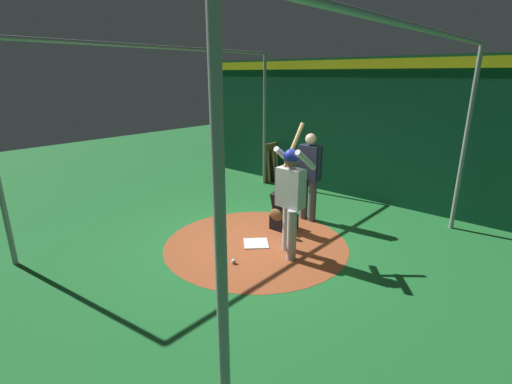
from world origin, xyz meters
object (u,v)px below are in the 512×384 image
at_px(home_plate, 256,243).
at_px(batter, 291,192).
at_px(catcher, 283,211).
at_px(bat_rack, 273,163).
at_px(umpire, 309,172).
at_px(baseball_0, 234,261).

xyz_separation_m(home_plate, batter, (-0.08, 0.65, 1.05)).
height_order(batter, catcher, batter).
height_order(batter, bat_rack, batter).
height_order(catcher, umpire, umpire).
relative_size(umpire, baseball_0, 23.69).
relative_size(home_plate, umpire, 0.24).
height_order(umpire, baseball_0, umpire).
bearing_deg(baseball_0, batter, 152.42).
height_order(umpire, bat_rack, umpire).
distance_m(bat_rack, baseball_0, 4.87).
bearing_deg(baseball_0, home_plate, -164.69).
relative_size(batter, catcher, 2.22).
distance_m(home_plate, catcher, 0.89).
xyz_separation_m(catcher, bat_rack, (-2.55, -2.29, 0.12)).
relative_size(batter, umpire, 1.20).
relative_size(batter, bat_rack, 2.00).
distance_m(home_plate, umpire, 1.84).
xyz_separation_m(catcher, umpire, (-0.74, 0.07, 0.62)).
xyz_separation_m(batter, baseball_0, (0.85, -0.44, -1.02)).
bearing_deg(batter, baseball_0, -27.58).
height_order(home_plate, catcher, catcher).
bearing_deg(batter, bat_rack, -137.71).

